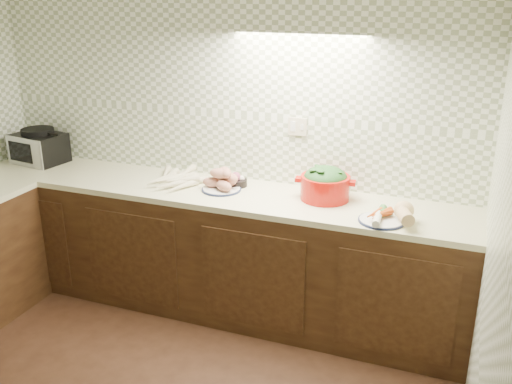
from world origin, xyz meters
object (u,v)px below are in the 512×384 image
(toaster_oven, at_px, (39,147))
(onion_bowl, at_px, (237,181))
(parsnip_pile, at_px, (169,180))
(sweet_potato_plate, at_px, (222,181))
(veg_plate, at_px, (392,214))
(dutch_oven, at_px, (325,183))

(toaster_oven, xyz_separation_m, onion_bowl, (1.67, 0.03, -0.09))
(parsnip_pile, distance_m, sweet_potato_plate, 0.40)
(veg_plate, bearing_deg, toaster_oven, 175.28)
(sweet_potato_plate, xyz_separation_m, dutch_oven, (0.70, 0.08, 0.04))
(parsnip_pile, xyz_separation_m, veg_plate, (1.56, -0.12, 0.01))
(veg_plate, bearing_deg, onion_bowl, 166.66)
(onion_bowl, relative_size, dutch_oven, 0.34)
(parsnip_pile, bearing_deg, veg_plate, -4.46)
(toaster_oven, relative_size, veg_plate, 1.22)
(sweet_potato_plate, bearing_deg, toaster_oven, 177.10)
(toaster_oven, bearing_deg, onion_bowl, 9.39)
(toaster_oven, xyz_separation_m, parsnip_pile, (1.21, -0.11, -0.09))
(onion_bowl, bearing_deg, dutch_oven, -3.08)
(parsnip_pile, relative_size, veg_plate, 1.26)
(onion_bowl, bearing_deg, veg_plate, -13.34)
(parsnip_pile, distance_m, onion_bowl, 0.48)
(sweet_potato_plate, bearing_deg, onion_bowl, 60.25)
(sweet_potato_plate, height_order, veg_plate, sweet_potato_plate)
(parsnip_pile, bearing_deg, toaster_oven, 174.95)
(dutch_oven, bearing_deg, onion_bowl, 169.26)
(toaster_oven, relative_size, onion_bowl, 3.15)
(parsnip_pile, bearing_deg, onion_bowl, 16.79)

